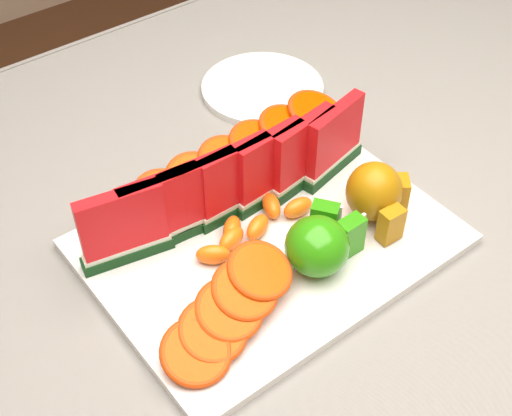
{
  "coord_description": "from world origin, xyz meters",
  "views": [
    {
      "loc": [
        -0.31,
        -0.46,
        1.37
      ],
      "look_at": [
        0.04,
        -0.01,
        0.81
      ],
      "focal_mm": 50.0,
      "sensor_mm": 36.0,
      "label": 1
    }
  ],
  "objects_px": {
    "pear_cluster": "(376,193)",
    "side_plate": "(262,88)",
    "apple_cluster": "(321,243)",
    "platter": "(269,241)"
  },
  "relations": [
    {
      "from": "platter",
      "to": "pear_cluster",
      "type": "xyz_separation_m",
      "value": [
        0.12,
        -0.05,
        0.04
      ]
    },
    {
      "from": "platter",
      "to": "side_plate",
      "type": "relative_size",
      "value": 1.99
    },
    {
      "from": "apple_cluster",
      "to": "side_plate",
      "type": "xyz_separation_m",
      "value": [
        0.16,
        0.31,
        -0.04
      ]
    },
    {
      "from": "apple_cluster",
      "to": "pear_cluster",
      "type": "xyz_separation_m",
      "value": [
        0.1,
        0.02,
        0.01
      ]
    },
    {
      "from": "apple_cluster",
      "to": "platter",
      "type": "bearing_deg",
      "value": 108.08
    },
    {
      "from": "platter",
      "to": "apple_cluster",
      "type": "xyz_separation_m",
      "value": [
        0.02,
        -0.06,
        0.04
      ]
    },
    {
      "from": "pear_cluster",
      "to": "side_plate",
      "type": "bearing_deg",
      "value": 77.72
    },
    {
      "from": "pear_cluster",
      "to": "side_plate",
      "type": "distance_m",
      "value": 0.31
    },
    {
      "from": "platter",
      "to": "side_plate",
      "type": "distance_m",
      "value": 0.31
    },
    {
      "from": "apple_cluster",
      "to": "pear_cluster",
      "type": "distance_m",
      "value": 0.1
    }
  ]
}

